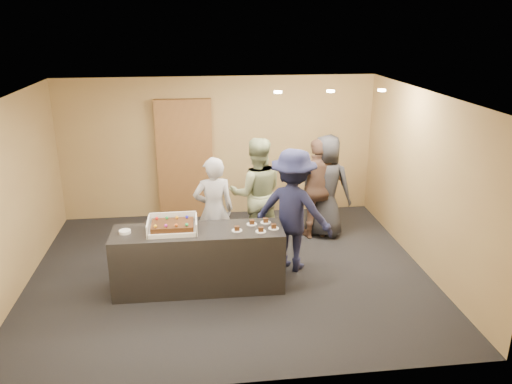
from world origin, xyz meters
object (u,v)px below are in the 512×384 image
person_sage_man (257,194)px  person_brown_extra (318,189)px  sheet_cake (172,225)px  cake_box (173,228)px  plate_stack (125,232)px  person_navy_man (293,210)px  person_dark_suit (326,186)px  person_server_grey (214,211)px  storage_cabinet (185,160)px  serving_counter (199,259)px

person_sage_man → person_brown_extra: size_ratio=1.07×
sheet_cake → cake_box: bearing=89.1°
plate_stack → person_sage_man: 2.36m
sheet_cake → person_navy_man: person_navy_man is taller
person_dark_suit → person_server_grey: bearing=54.1°
person_sage_man → person_brown_extra: (1.11, 0.28, -0.06)m
storage_cabinet → cake_box: bearing=-93.1°
cake_box → sheet_cake: 0.06m
serving_counter → storage_cabinet: size_ratio=1.04×
person_dark_suit → storage_cabinet: bearing=5.9°
serving_counter → plate_stack: 1.10m
sheet_cake → person_brown_extra: 2.91m
sheet_cake → person_server_grey: size_ratio=0.33×
serving_counter → person_sage_man: 1.70m
sheet_cake → person_navy_man: bearing=14.1°
serving_counter → person_server_grey: bearing=72.9°
sheet_cake → person_server_grey: person_server_grey is taller
cake_box → person_sage_man: size_ratio=0.36×
serving_counter → person_brown_extra: size_ratio=1.35×
cake_box → person_navy_man: size_ratio=0.36×
person_server_grey → serving_counter: bearing=66.2°
serving_counter → person_sage_man: (0.99, 1.29, 0.50)m
sheet_cake → serving_counter: bearing=-0.0°
plate_stack → person_server_grey: 1.48m
sheet_cake → plate_stack: 0.66m
sheet_cake → person_dark_suit: person_dark_suit is taller
storage_cabinet → cake_box: storage_cabinet is taller
person_server_grey → person_navy_man: size_ratio=0.91×
storage_cabinet → person_server_grey: size_ratio=1.33×
cake_box → sheet_cake: bearing=-90.9°
plate_stack → person_brown_extra: size_ratio=0.09×
person_navy_man → cake_box: bearing=44.2°
plate_stack → person_sage_man: bearing=32.4°
plate_stack → person_dark_suit: (3.26, 1.60, -0.00)m
person_navy_man → person_brown_extra: person_navy_man is taller
storage_cabinet → person_brown_extra: bearing=-28.5°
cake_box → person_sage_man: (1.34, 1.27, 0.00)m
sheet_cake → plate_stack: (-0.65, 0.03, -0.08)m
storage_cabinet → person_brown_extra: storage_cabinet is taller
cake_box → person_dark_suit: 3.06m
person_navy_man → serving_counter: bearing=48.2°
storage_cabinet → sheet_cake: storage_cabinet is taller
cake_box → sheet_cake: size_ratio=1.17×
plate_stack → person_dark_suit: person_dark_suit is taller
plate_stack → person_navy_man: size_ratio=0.08×
person_dark_suit → person_brown_extra: bearing=51.7°
person_dark_suit → sheet_cake: bearing=63.7°
person_server_grey → person_dark_suit: person_dark_suit is taller
person_sage_man → person_navy_man: (0.45, -0.84, 0.01)m
cake_box → sheet_cake: (-0.00, -0.03, 0.05)m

